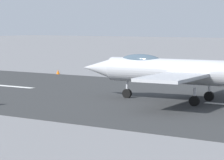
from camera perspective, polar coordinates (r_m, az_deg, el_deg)
fighter_jet at (r=43.61m, az=6.96°, el=0.95°), size 16.59×14.09×5.64m
marker_cone_mid at (r=58.24m, az=8.50°, el=-0.03°), size 0.44×0.44×0.55m
marker_cone_far at (r=67.99m, az=-5.53°, el=0.82°), size 0.44×0.44×0.55m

